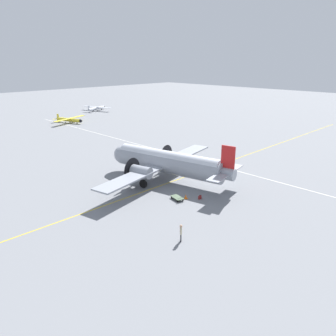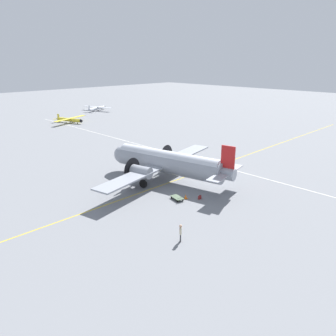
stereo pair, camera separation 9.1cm
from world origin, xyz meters
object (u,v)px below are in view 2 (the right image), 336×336
(suitcase_near_door, at_px, (200,197))
(light_aircraft_taxiing, at_px, (70,120))
(light_aircraft_distant, at_px, (97,108))
(traffic_cone, at_px, (186,197))
(baggage_cart, at_px, (177,198))
(airliner_main, at_px, (165,162))
(crew_foreground, at_px, (181,231))

(suitcase_near_door, xyz_separation_m, light_aircraft_taxiing, (-14.19, -56.89, 0.64))
(light_aircraft_distant, xyz_separation_m, traffic_cone, (32.76, 69.35, -0.61))
(light_aircraft_taxiing, bearing_deg, suitcase_near_door, -34.59)
(suitcase_near_door, relative_size, light_aircraft_taxiing, 0.04)
(baggage_cart, relative_size, light_aircraft_taxiing, 0.18)
(airliner_main, distance_m, light_aircraft_taxiing, 50.72)
(light_aircraft_taxiing, distance_m, traffic_cone, 57.67)
(airliner_main, height_order, traffic_cone, airliner_main)
(light_aircraft_distant, bearing_deg, light_aircraft_taxiing, -159.46)
(crew_foreground, distance_m, light_aircraft_distant, 85.74)
(crew_foreground, relative_size, suitcase_near_door, 3.50)
(airliner_main, distance_m, light_aircraft_distant, 69.66)
(airliner_main, xyz_separation_m, baggage_cart, (3.80, 5.95, -2.38))
(light_aircraft_taxiing, bearing_deg, traffic_cone, -35.98)
(airliner_main, bearing_deg, light_aircraft_distant, -37.30)
(traffic_cone, bearing_deg, airliner_main, -113.84)
(light_aircraft_taxiing, relative_size, traffic_cone, 19.92)
(suitcase_near_door, height_order, light_aircraft_taxiing, light_aircraft_taxiing)
(crew_foreground, height_order, baggage_cart, crew_foreground)
(airliner_main, relative_size, light_aircraft_taxiing, 2.20)
(airliner_main, height_order, light_aircraft_distant, airliner_main)
(light_aircraft_distant, bearing_deg, traffic_cone, -132.98)
(suitcase_near_door, height_order, light_aircraft_distant, light_aircraft_distant)
(suitcase_near_door, bearing_deg, airliner_main, -102.64)
(baggage_cart, xyz_separation_m, traffic_cone, (-0.95, 0.51, -0.01))
(suitcase_near_door, height_order, baggage_cart, baggage_cart)
(baggage_cart, bearing_deg, light_aircraft_taxiing, -3.43)
(suitcase_near_door, bearing_deg, light_aircraft_distant, -114.13)
(suitcase_near_door, distance_m, light_aircraft_taxiing, 58.64)
(airliner_main, bearing_deg, baggage_cart, 135.53)
(baggage_cart, bearing_deg, traffic_cone, -105.42)
(baggage_cart, relative_size, traffic_cone, 3.49)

